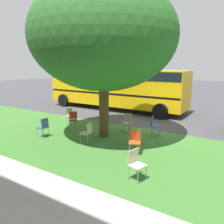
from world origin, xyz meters
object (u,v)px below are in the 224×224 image
object	(u,v)px
chair_4	(73,119)
chair_0	(87,131)
school_bus	(115,85)
chair_2	(136,162)
chair_8	(135,140)
street_tree	(103,37)
chair_3	(70,114)
chair_1	(131,132)
chair_7	(128,121)
chair_6	(154,124)
chair_5	(43,126)

from	to	relation	value
chair_4	chair_0	bearing A→B (deg)	145.48
chair_4	school_bus	size ratio (longest dim) A/B	0.08
chair_0	school_bus	size ratio (longest dim) A/B	0.08
chair_2	chair_0	bearing A→B (deg)	-28.51
chair_4	chair_8	xyz separation A→B (m)	(-4.17, 1.31, 0.00)
street_tree	chair_2	size ratio (longest dim) A/B	7.58
chair_2	chair_3	world-z (taller)	same
street_tree	chair_4	distance (m)	4.39
chair_1	chair_2	bearing A→B (deg)	119.64
chair_7	chair_0	bearing A→B (deg)	75.70
chair_1	chair_4	size ratio (longest dim) A/B	1.00
chair_1	chair_7	world-z (taller)	same
chair_0	chair_7	world-z (taller)	same
chair_4	chair_6	size ratio (longest dim) A/B	1.00
chair_2	school_bus	world-z (taller)	school_bus
street_tree	chair_0	distance (m)	4.02
chair_1	chair_2	world-z (taller)	same
chair_2	chair_4	world-z (taller)	same
chair_4	chair_6	world-z (taller)	same
street_tree	chair_6	xyz separation A→B (m)	(-1.85, -1.40, -3.86)
chair_6	school_bus	xyz separation A→B (m)	(4.86, -4.48, 1.24)
chair_0	chair_2	world-z (taller)	same
street_tree	chair_5	world-z (taller)	street_tree
chair_3	chair_7	size ratio (longest dim) A/B	1.00
chair_1	school_bus	distance (m)	7.71
chair_1	chair_3	xyz separation A→B (m)	(4.43, -1.12, 0.00)
chair_8	chair_7	bearing A→B (deg)	-56.28
chair_3	chair_8	bearing A→B (deg)	158.72
chair_0	chair_7	xyz separation A→B (m)	(-0.61, -2.40, 0.00)
school_bus	chair_0	bearing A→B (deg)	112.68
chair_1	chair_7	distance (m)	1.80
chair_4	chair_7	distance (m)	2.81
chair_1	chair_0	bearing A→B (deg)	29.04
street_tree	chair_8	distance (m)	4.51
chair_8	chair_2	bearing A→B (deg)	117.03
chair_1	chair_5	distance (m)	4.02
chair_5	chair_6	distance (m)	5.07
street_tree	chair_5	xyz separation A→B (m)	(2.28, 1.53, -3.86)
school_bus	chair_2	bearing A→B (deg)	124.59
chair_3	street_tree	bearing A→B (deg)	163.04
street_tree	chair_8	xyz separation A→B (m)	(-2.09, 1.06, -3.86)
chair_1	chair_2	xyz separation A→B (m)	(-1.44, 2.54, 0.00)
street_tree	chair_5	distance (m)	4.74
street_tree	school_bus	size ratio (longest dim) A/B	0.64
street_tree	chair_4	world-z (taller)	street_tree
chair_1	chair_6	size ratio (longest dim) A/B	1.00
chair_3	chair_8	xyz separation A→B (m)	(-5.00, 1.95, 0.00)
chair_0	school_bus	distance (m)	7.69
school_bus	chair_6	bearing A→B (deg)	137.34
chair_1	chair_8	distance (m)	1.00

